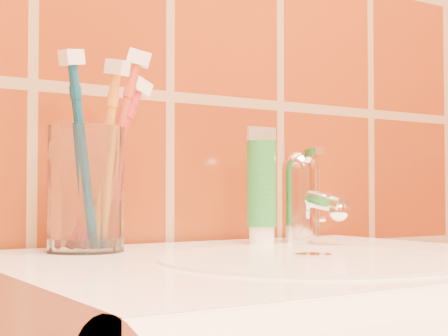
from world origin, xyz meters
TOP-DOWN VIEW (x-y plane):
  - glass_tumbler at (-0.15, 1.11)m, footprint 0.09×0.09m
  - toothpaste_tube at (0.08, 1.10)m, footprint 0.04×0.04m
  - faucet at (0.14, 1.09)m, footprint 0.05×0.11m
  - toothbrush_0 at (-0.16, 1.09)m, footprint 0.09×0.08m
  - toothbrush_1 at (-0.11, 1.13)m, footprint 0.13×0.12m
  - toothbrush_2 at (-0.13, 1.10)m, footprint 0.07×0.10m
  - toothbrush_3 at (-0.12, 1.11)m, footprint 0.13×0.12m

SIDE VIEW (x-z plane):
  - faucet at x=0.14m, z-range 0.85..0.97m
  - glass_tumbler at x=-0.15m, z-range 0.85..0.99m
  - toothpaste_tube at x=0.08m, z-range 0.85..0.99m
  - toothbrush_1 at x=-0.11m, z-range 0.85..1.05m
  - toothbrush_2 at x=-0.13m, z-range 0.84..1.06m
  - toothbrush_0 at x=-0.16m, z-range 0.84..1.07m
  - toothbrush_3 at x=-0.12m, z-range 0.84..1.08m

